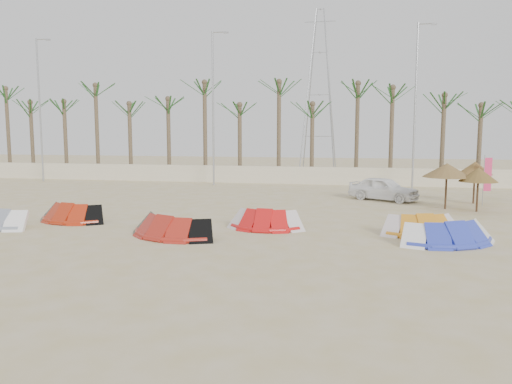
% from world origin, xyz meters
% --- Properties ---
extents(ground, '(120.00, 120.00, 0.00)m').
position_xyz_m(ground, '(0.00, 0.00, 0.00)').
color(ground, beige).
rests_on(ground, ground).
extents(boundary_wall, '(60.00, 0.30, 1.30)m').
position_xyz_m(boundary_wall, '(0.00, 22.00, 0.65)').
color(boundary_wall, beige).
rests_on(boundary_wall, ground).
extents(palm_line, '(52.00, 4.00, 7.70)m').
position_xyz_m(palm_line, '(0.67, 23.50, 6.44)').
color(palm_line, brown).
rests_on(palm_line, ground).
extents(lamp_a, '(1.25, 0.14, 11.00)m').
position_xyz_m(lamp_a, '(-19.96, 20.00, 5.77)').
color(lamp_a, '#A5A8AD').
rests_on(lamp_a, ground).
extents(lamp_b, '(1.25, 0.14, 11.00)m').
position_xyz_m(lamp_b, '(-5.96, 20.00, 5.77)').
color(lamp_b, '#A5A8AD').
rests_on(lamp_b, ground).
extents(lamp_c, '(1.25, 0.14, 11.00)m').
position_xyz_m(lamp_c, '(8.04, 20.00, 5.77)').
color(lamp_c, '#A5A8AD').
rests_on(lamp_c, ground).
extents(pylon, '(3.00, 3.00, 14.00)m').
position_xyz_m(pylon, '(1.00, 28.00, 0.00)').
color(pylon, '#A5A8AD').
rests_on(pylon, ground).
extents(kite_grey, '(4.00, 2.89, 0.90)m').
position_xyz_m(kite_grey, '(-10.22, 3.11, 0.42)').
color(kite_grey, gray).
rests_on(kite_grey, ground).
extents(kite_red_left, '(3.38, 2.00, 0.90)m').
position_xyz_m(kite_red_left, '(-7.88, 4.56, 0.42)').
color(kite_red_left, '#A9260D').
rests_on(kite_red_left, ground).
extents(kite_red_mid, '(4.04, 2.68, 0.90)m').
position_xyz_m(kite_red_mid, '(-2.48, 2.51, 0.42)').
color(kite_red_mid, '#A32116').
rests_on(kite_red_mid, ground).
extents(kite_red_right, '(3.06, 1.63, 0.90)m').
position_xyz_m(kite_red_right, '(0.73, 4.59, 0.42)').
color(kite_red_right, red).
rests_on(kite_red_right, ground).
extents(kite_orange, '(3.31, 2.15, 0.90)m').
position_xyz_m(kite_orange, '(6.79, 4.60, 0.42)').
color(kite_orange, orange).
rests_on(kite_orange, ground).
extents(kite_blue, '(3.98, 2.83, 0.90)m').
position_xyz_m(kite_blue, '(7.50, 3.29, 0.42)').
color(kite_blue, '#2C3DBA').
rests_on(kite_blue, ground).
extents(parasol_left, '(2.39, 2.39, 2.33)m').
position_xyz_m(parasol_left, '(8.73, 11.33, 1.98)').
color(parasol_left, '#4C331E').
rests_on(parasol_left, ground).
extents(parasol_mid, '(1.84, 1.84, 2.18)m').
position_xyz_m(parasol_mid, '(10.10, 10.77, 1.83)').
color(parasol_mid, '#4C331E').
rests_on(parasol_mid, ground).
extents(parasol_right, '(1.86, 1.86, 2.30)m').
position_xyz_m(parasol_right, '(10.58, 13.72, 1.94)').
color(parasol_right, '#4C331E').
rests_on(parasol_right, ground).
extents(flag_pink, '(0.44, 0.14, 2.70)m').
position_xyz_m(flag_pink, '(10.99, 12.79, 1.60)').
color(flag_pink, '#A5A8AD').
rests_on(flag_pink, ground).
extents(car, '(4.23, 3.26, 1.35)m').
position_xyz_m(car, '(5.81, 14.02, 0.67)').
color(car, white).
rests_on(car, ground).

